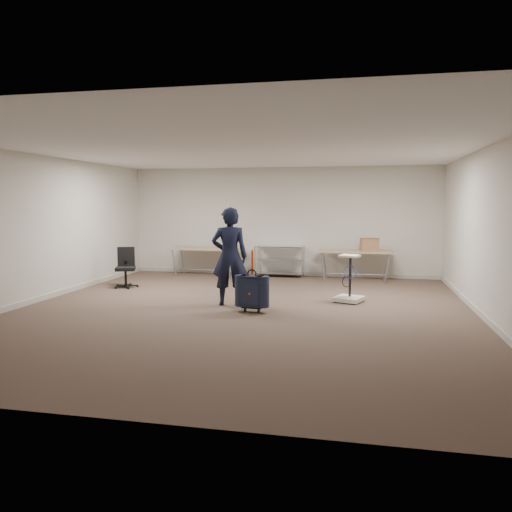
# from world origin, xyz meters

# --- Properties ---
(ground) EXTENTS (9.00, 9.00, 0.00)m
(ground) POSITION_xyz_m (0.00, 0.00, 0.00)
(ground) COLOR #47372B
(ground) RESTS_ON ground
(room_shell) EXTENTS (8.00, 9.00, 9.00)m
(room_shell) POSITION_xyz_m (0.00, 1.38, 0.05)
(room_shell) COLOR beige
(room_shell) RESTS_ON ground
(folding_table_left) EXTENTS (1.80, 0.75, 0.73)m
(folding_table_left) POSITION_xyz_m (-1.90, 3.95, 0.68)
(folding_table_left) COLOR tan
(folding_table_left) RESTS_ON ground
(folding_table_right) EXTENTS (1.80, 0.75, 0.73)m
(folding_table_right) POSITION_xyz_m (1.90, 3.95, 0.68)
(folding_table_right) COLOR tan
(folding_table_right) RESTS_ON ground
(wire_shelf) EXTENTS (1.22, 0.47, 0.80)m
(wire_shelf) POSITION_xyz_m (0.00, 4.20, 0.44)
(wire_shelf) COLOR silver
(wire_shelf) RESTS_ON ground
(person) EXTENTS (0.75, 0.59, 1.81)m
(person) POSITION_xyz_m (-0.33, 0.48, 0.90)
(person) COLOR black
(person) RESTS_ON ground
(suitcase) EXTENTS (0.42, 0.27, 1.08)m
(suitcase) POSITION_xyz_m (0.20, -0.05, 0.37)
(suitcase) COLOR black
(suitcase) RESTS_ON ground
(office_chair) EXTENTS (0.54, 0.55, 0.90)m
(office_chair) POSITION_xyz_m (-3.12, 1.88, 0.27)
(office_chair) COLOR black
(office_chair) RESTS_ON ground
(equipment_cart) EXTENTS (0.64, 0.64, 0.90)m
(equipment_cart) POSITION_xyz_m (1.82, 1.23, 0.24)
(equipment_cart) COLOR beige
(equipment_cart) RESTS_ON ground
(cardboard_box) EXTENTS (0.46, 0.38, 0.31)m
(cardboard_box) POSITION_xyz_m (2.23, 4.03, 0.88)
(cardboard_box) COLOR #A4874C
(cardboard_box) RESTS_ON folding_table_right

